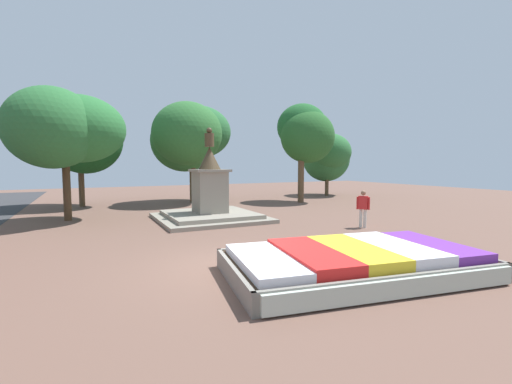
# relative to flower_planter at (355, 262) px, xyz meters

# --- Properties ---
(ground_plane) EXTENTS (72.83, 72.83, 0.00)m
(ground_plane) POSITION_rel_flower_planter_xyz_m (-2.52, 2.04, -0.33)
(ground_plane) COLOR brown
(flower_planter) EXTENTS (6.75, 4.41, 0.71)m
(flower_planter) POSITION_rel_flower_planter_xyz_m (0.00, 0.00, 0.00)
(flower_planter) COLOR #38281C
(flower_planter) RESTS_ON ground_plane
(statue_monument) EXTENTS (5.05, 5.05, 4.55)m
(statue_monument) POSITION_rel_flower_planter_xyz_m (-0.43, 9.76, 0.59)
(statue_monument) COLOR gray
(statue_monument) RESTS_ON ground_plane
(pedestrian_crossing_plaza) EXTENTS (0.40, 0.49, 1.63)m
(pedestrian_crossing_plaza) POSITION_rel_flower_planter_xyz_m (4.82, 4.74, 0.61)
(pedestrian_crossing_plaza) COLOR beige
(pedestrian_crossing_plaza) RESTS_ON ground_plane
(park_tree_far_left) EXTENTS (6.01, 5.72, 7.06)m
(park_tree_far_left) POSITION_rel_flower_planter_xyz_m (-6.47, 18.68, 4.32)
(park_tree_far_left) COLOR brown
(park_tree_far_left) RESTS_ON ground_plane
(park_tree_behind_statue) EXTENTS (4.02, 4.53, 7.24)m
(park_tree_behind_statue) POSITION_rel_flower_planter_xyz_m (8.63, 14.72, 4.77)
(park_tree_behind_statue) COLOR brown
(park_tree_behind_statue) RESTS_ON ground_plane
(park_tree_far_right) EXTENTS (5.27, 5.01, 6.27)m
(park_tree_far_right) POSITION_rel_flower_planter_xyz_m (-6.68, 12.23, 4.11)
(park_tree_far_right) COLOR #4C3823
(park_tree_far_right) RESTS_ON ground_plane
(park_tree_street_side) EXTENTS (6.15, 6.31, 7.12)m
(park_tree_street_side) POSITION_rel_flower_planter_xyz_m (0.96, 18.14, 4.50)
(park_tree_street_side) COLOR brown
(park_tree_street_side) RESTS_ON ground_plane
(park_tree_mid_canopy) EXTENTS (4.34, 4.62, 5.46)m
(park_tree_mid_canopy) POSITION_rel_flower_planter_xyz_m (13.46, 18.18, 3.19)
(park_tree_mid_canopy) COLOR brown
(park_tree_mid_canopy) RESTS_ON ground_plane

